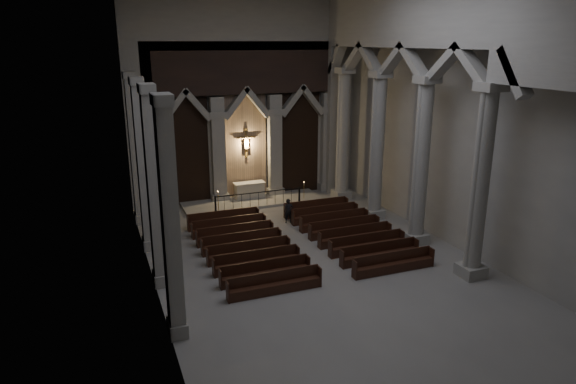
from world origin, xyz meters
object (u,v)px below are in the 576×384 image
object	(u,v)px
candle_stand_left	(219,209)
worshipper	(289,211)
candle_stand_right	(304,195)
altar_rail	(259,197)
pews	(299,241)
altar	(249,190)

from	to	relation	value
candle_stand_left	worshipper	xyz separation A→B (m)	(3.28, -2.49, 0.27)
candle_stand_right	altar_rail	bearing A→B (deg)	-171.59
altar_rail	candle_stand_right	xyz separation A→B (m)	(3.09, 0.46, -0.36)
candle_stand_left	pews	xyz separation A→B (m)	(2.54, -5.82, -0.12)
altar_rail	candle_stand_left	world-z (taller)	candle_stand_left
altar	altar_rail	distance (m)	1.83
altar_rail	worshipper	size ratio (longest dim) A/B	3.92
pews	worshipper	world-z (taller)	worshipper
pews	worshipper	size ratio (longest dim) A/B	6.88
candle_stand_right	pews	bearing A→B (deg)	-114.57
altar_rail	candle_stand_right	bearing A→B (deg)	8.41
pews	worshipper	xyz separation A→B (m)	(0.74, 3.33, 0.39)
pews	candle_stand_right	bearing A→B (deg)	65.43
candle_stand_left	worshipper	size ratio (longest dim) A/B	1.10
altar_rail	candle_stand_left	xyz separation A→B (m)	(-2.54, -0.49, -0.29)
candle_stand_right	worshipper	world-z (taller)	worshipper
altar	pews	size ratio (longest dim) A/B	0.21
candle_stand_left	altar_rail	bearing A→B (deg)	10.87
pews	worshipper	distance (m)	3.43
altar	worshipper	bearing A→B (deg)	-81.20
candle_stand_right	candle_stand_left	bearing A→B (deg)	-170.48
candle_stand_left	pews	bearing A→B (deg)	-66.43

